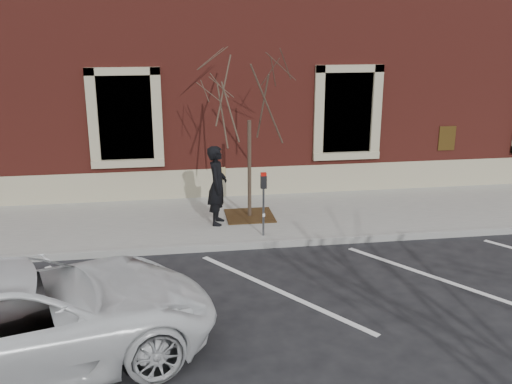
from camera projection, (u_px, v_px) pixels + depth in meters
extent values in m
plane|color=#28282B|center=(260.00, 247.00, 12.64)|extent=(120.00, 120.00, 0.00)
cube|color=#ABA9A1|center=(249.00, 218.00, 14.27)|extent=(40.00, 3.50, 0.15)
cube|color=#9E9E99|center=(260.00, 245.00, 12.57)|extent=(40.00, 0.12, 0.15)
cube|color=maroon|center=(223.00, 48.00, 18.85)|extent=(40.00, 8.50, 8.00)
cube|color=tan|center=(240.00, 181.00, 15.83)|extent=(40.00, 0.06, 0.80)
cube|color=black|center=(126.00, 117.00, 14.98)|extent=(1.40, 0.30, 2.20)
cube|color=tan|center=(128.00, 163.00, 15.16)|extent=(1.90, 0.20, 0.20)
cube|color=black|center=(346.00, 112.00, 15.85)|extent=(1.40, 0.30, 2.20)
cube|color=tan|center=(346.00, 155.00, 16.03)|extent=(1.90, 0.20, 0.20)
imported|color=black|center=(217.00, 185.00, 13.43)|extent=(0.60, 0.78, 1.89)
cylinder|color=#595B60|center=(263.00, 212.00, 12.76)|extent=(0.05, 0.05, 1.11)
cube|color=black|center=(264.00, 182.00, 12.56)|extent=(0.13, 0.10, 0.29)
cube|color=red|center=(264.00, 174.00, 12.51)|extent=(0.12, 0.10, 0.07)
cube|color=white|center=(264.00, 215.00, 12.73)|extent=(0.06, 0.00, 0.08)
cube|color=#473116|center=(250.00, 216.00, 14.19)|extent=(1.17, 1.17, 0.03)
cylinder|color=#4F3F2F|center=(249.00, 169.00, 13.86)|extent=(0.09, 0.09, 2.41)
imported|color=white|center=(22.00, 319.00, 8.00)|extent=(6.02, 4.05, 1.53)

